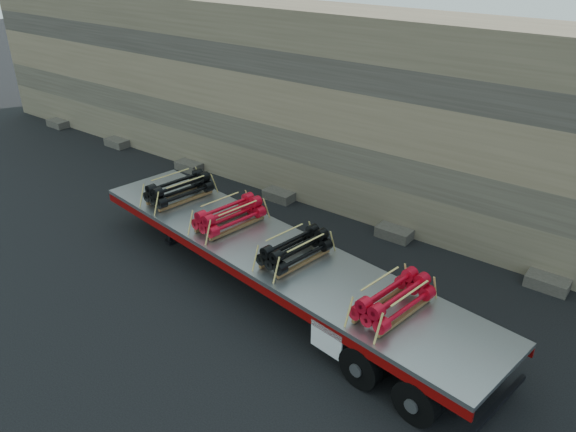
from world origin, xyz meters
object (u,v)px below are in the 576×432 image
(bundle_front, at_px, (179,189))
(bundle_midrear, at_px, (295,249))
(bundle_midfront, at_px, (229,215))
(bundle_rear, at_px, (393,300))
(trailer, at_px, (274,270))

(bundle_front, relative_size, bundle_midrear, 1.07)
(bundle_midfront, relative_size, bundle_rear, 1.01)
(bundle_rear, bearing_deg, bundle_midfront, -180.00)
(bundle_front, distance_m, bundle_rear, 8.65)
(bundle_midrear, relative_size, bundle_rear, 0.97)
(trailer, xyz_separation_m, bundle_rear, (4.02, -0.59, 1.05))
(bundle_midfront, bearing_deg, trailer, 0.00)
(bundle_front, bearing_deg, bundle_midrear, -0.00)
(trailer, bearing_deg, bundle_midrear, -0.00)
(bundle_front, distance_m, bundle_midrear, 5.42)
(bundle_front, bearing_deg, bundle_midfront, -0.00)
(trailer, xyz_separation_m, bundle_midfront, (-1.93, 0.28, 1.06))
(trailer, height_order, bundle_front, bundle_front)
(bundle_front, xyz_separation_m, bundle_midfront, (2.61, -0.38, -0.01))
(bundle_front, distance_m, bundle_midfront, 2.63)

